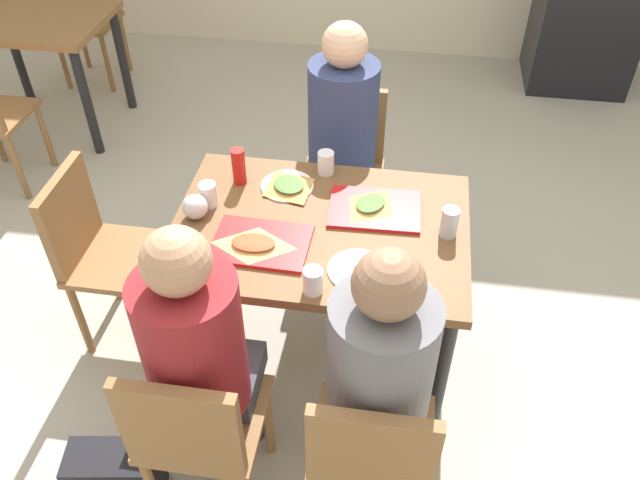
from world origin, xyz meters
name	(u,v)px	position (x,y,z in m)	size (l,w,h in m)	color
ground_plane	(320,350)	(0.00, 0.00, -0.01)	(10.00, 10.00, 0.02)	#B2AD9E
main_table	(320,245)	(0.00, 0.00, 0.65)	(1.15, 0.82, 0.75)	brown
chair_near_left	(196,430)	(-0.29, -0.79, 0.51)	(0.40, 0.40, 0.86)	olive
chair_near_right	(371,454)	(0.29, -0.79, 0.51)	(0.40, 0.40, 0.86)	olive
chair_far_side	(344,161)	(0.00, 0.79, 0.51)	(0.40, 0.40, 0.86)	olive
chair_left_end	(100,247)	(-0.96, 0.00, 0.51)	(0.40, 0.40, 0.86)	olive
person_in_red	(199,349)	(-0.29, -0.65, 0.75)	(0.32, 0.42, 1.27)	#383842
person_in_brown_jacket	(380,371)	(0.29, -0.65, 0.75)	(0.32, 0.42, 1.27)	#383842
person_far_side	(341,134)	(0.00, 0.65, 0.75)	(0.32, 0.42, 1.27)	#383842
tray_red_near	(261,243)	(-0.20, -0.14, 0.76)	(0.36, 0.26, 0.02)	red
tray_red_far	(375,209)	(0.20, 0.12, 0.76)	(0.36, 0.26, 0.02)	red
paper_plate_center	(287,186)	(-0.17, 0.23, 0.76)	(0.22, 0.22, 0.01)	white
paper_plate_near_edge	(358,270)	(0.17, -0.23, 0.76)	(0.22, 0.22, 0.01)	white
pizza_slice_a	(254,244)	(-0.22, -0.17, 0.78)	(0.24, 0.16, 0.02)	#DBAD60
pizza_slice_b	(371,204)	(0.18, 0.13, 0.78)	(0.22, 0.24, 0.02)	tan
pizza_slice_c	(289,185)	(-0.16, 0.21, 0.77)	(0.25, 0.26, 0.02)	#C68C47
plastic_cup_a	(326,163)	(-0.03, 0.35, 0.80)	(0.07, 0.07, 0.10)	white
plastic_cup_b	(313,281)	(0.03, -0.35, 0.80)	(0.07, 0.07, 0.10)	white
plastic_cup_c	(208,195)	(-0.46, 0.06, 0.80)	(0.07, 0.07, 0.10)	white
soda_can	(449,222)	(0.49, 0.02, 0.81)	(0.07, 0.07, 0.12)	#B7BCC6
condiment_bottle	(239,166)	(-0.37, 0.23, 0.83)	(0.06, 0.06, 0.16)	red
foil_bundle	(195,207)	(-0.49, -0.02, 0.80)	(0.10, 0.10, 0.10)	silver
handbag	(116,476)	(-0.64, -0.81, 0.14)	(0.32, 0.16, 0.28)	black
background_table	(37,37)	(-2.05, 1.68, 0.62)	(0.90, 0.70, 0.75)	olive
background_chair_far	(90,9)	(-2.05, 2.41, 0.51)	(0.40, 0.40, 0.86)	olive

